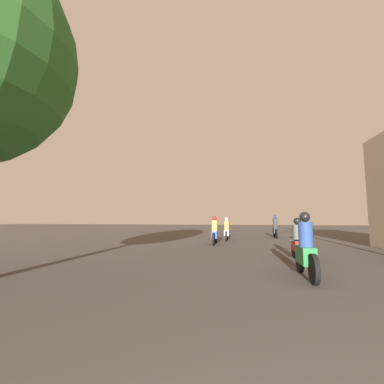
{
  "coord_description": "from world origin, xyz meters",
  "views": [
    {
      "loc": [
        -0.77,
        -0.07,
        1.39
      ],
      "look_at": [
        -4.07,
        17.63,
        3.27
      ],
      "focal_mm": 24.0,
      "sensor_mm": 36.0,
      "label": 1
    }
  ],
  "objects": [
    {
      "name": "motorcycle_yellow",
      "position": [
        -1.88,
        23.28,
        0.62
      ],
      "size": [
        0.6,
        2.0,
        1.54
      ],
      "rotation": [
        0.0,
        0.0,
        0.09
      ],
      "color": "black",
      "rests_on": "ground_plane"
    },
    {
      "name": "motorcycle_silver",
      "position": [
        -1.63,
        16.71,
        0.59
      ],
      "size": [
        0.6,
        1.9,
        1.49
      ],
      "rotation": [
        0.0,
        0.0,
        0.05
      ],
      "color": "black",
      "rests_on": "ground_plane"
    },
    {
      "name": "motorcycle_black",
      "position": [
        1.76,
        19.68,
        0.67
      ],
      "size": [
        0.6,
        2.0,
        1.67
      ],
      "rotation": [
        0.0,
        0.0,
        -0.07
      ],
      "color": "black",
      "rests_on": "ground_plane"
    },
    {
      "name": "motorcycle_green",
      "position": [
        0.75,
        6.52,
        0.62
      ],
      "size": [
        0.6,
        1.97,
        1.55
      ],
      "rotation": [
        0.0,
        0.0,
        -0.12
      ],
      "color": "black",
      "rests_on": "ground_plane"
    },
    {
      "name": "motorcycle_blue",
      "position": [
        -2.14,
        14.09,
        0.63
      ],
      "size": [
        0.6,
        1.9,
        1.54
      ],
      "rotation": [
        0.0,
        0.0,
        0.11
      ],
      "color": "black",
      "rests_on": "ground_plane"
    },
    {
      "name": "motorcycle_red",
      "position": [
        1.14,
        9.24,
        0.58
      ],
      "size": [
        0.6,
        1.86,
        1.43
      ],
      "rotation": [
        0.0,
        0.0,
        -0.02
      ],
      "color": "black",
      "rests_on": "ground_plane"
    }
  ]
}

